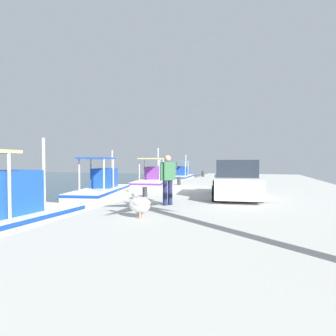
{
  "coord_description": "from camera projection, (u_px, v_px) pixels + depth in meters",
  "views": [
    {
      "loc": [
        -13.69,
        -4.69,
        2.34
      ],
      "look_at": [
        3.59,
        0.71,
        1.83
      ],
      "focal_mm": 27.81,
      "sensor_mm": 36.0,
      "label": 1
    }
  ],
  "objects": [
    {
      "name": "quay_pier",
      "position": [
        255.0,
        199.0,
        13.02
      ],
      "size": [
        36.0,
        10.0,
        0.8
      ],
      "primitive_type": "cube",
      "color": "#B2B2AD",
      "rests_on": "ground"
    },
    {
      "name": "fishing_boat_second",
      "position": [
        101.0,
        192.0,
        14.11
      ],
      "size": [
        5.56,
        2.83,
        2.97
      ],
      "color": "white",
      "rests_on": "ground"
    },
    {
      "name": "fishing_boat_third",
      "position": [
        153.0,
        183.0,
        19.76
      ],
      "size": [
        6.51,
        3.19,
        3.41
      ],
      "color": "silver",
      "rests_on": "ground"
    },
    {
      "name": "fishing_boat_fourth",
      "position": [
        182.0,
        177.0,
        27.11
      ],
      "size": [
        5.45,
        1.95,
        2.99
      ],
      "color": "silver",
      "rests_on": "ground"
    },
    {
      "name": "pelican",
      "position": [
        140.0,
        203.0,
        6.9
      ],
      "size": [
        0.45,
        0.97,
        0.82
      ],
      "color": "tan",
      "rests_on": "quay_pier"
    },
    {
      "name": "fisherman_standing",
      "position": [
        168.0,
        178.0,
        8.97
      ],
      "size": [
        0.46,
        0.44,
        1.73
      ],
      "color": "#1E234C",
      "rests_on": "quay_pier"
    },
    {
      "name": "parked_car",
      "position": [
        235.0,
        180.0,
        10.92
      ],
      "size": [
        4.27,
        2.24,
        1.57
      ],
      "color": "black",
      "rests_on": "quay_pier"
    },
    {
      "name": "mooring_bollard_nearest",
      "position": [
        145.0,
        192.0,
        11.09
      ],
      "size": [
        0.21,
        0.21,
        0.42
      ],
      "primitive_type": "cylinder",
      "color": "#333338",
      "rests_on": "quay_pier"
    },
    {
      "name": "mooring_bollard_second",
      "position": [
        179.0,
        181.0,
        16.48
      ],
      "size": [
        0.22,
        0.22,
        0.51
      ],
      "primitive_type": "cylinder",
      "color": "#333338",
      "rests_on": "quay_pier"
    },
    {
      "name": "mooring_bollard_third",
      "position": [
        203.0,
        174.0,
        25.04
      ],
      "size": [
        0.26,
        0.26,
        0.54
      ],
      "primitive_type": "cylinder",
      "color": "#333338",
      "rests_on": "quay_pier"
    }
  ]
}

